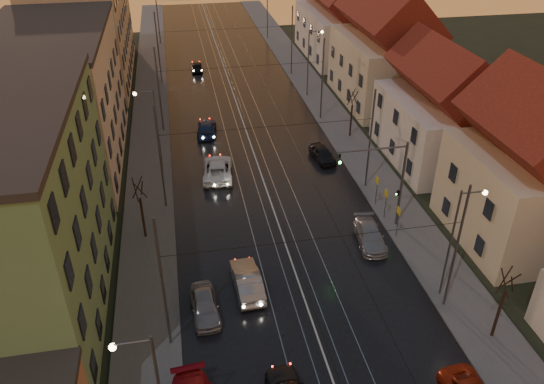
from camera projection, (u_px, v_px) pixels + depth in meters
road at (243, 121)px, 58.45m from camera, size 16.00×120.00×0.04m
sidewalk_left at (150, 128)px, 56.83m from camera, size 4.00×120.00×0.15m
sidewalk_right at (330, 114)px, 60.00m from camera, size 4.00×120.00×0.15m
tram_rail_0 at (223, 122)px, 58.08m from camera, size 0.06×120.00×0.03m
tram_rail_1 at (236, 121)px, 58.31m from camera, size 0.06×120.00×0.03m
tram_rail_2 at (249, 120)px, 58.55m from camera, size 0.06×120.00×0.03m
tram_rail_3 at (262, 119)px, 58.78m from camera, size 0.06×120.00×0.03m
apartment_left_1 at (1, 222)px, 30.52m from camera, size 10.00×18.00×13.00m
apartment_left_2 at (57, 101)px, 47.52m from camera, size 10.00×20.00×12.00m
apartment_left_3 at (84, 24)px, 67.09m from camera, size 10.00×24.00×14.00m
house_right_1 at (528, 174)px, 37.37m from camera, size 8.67×10.20×10.80m
house_right_2 at (442, 113)px, 48.67m from camera, size 9.18×12.24×9.20m
house_right_3 at (385, 53)px, 60.62m from camera, size 9.18×14.28×11.50m
house_right_4 at (338, 21)px, 76.09m from camera, size 9.18×16.32×10.00m
catenary_pole_l_1 at (163, 286)px, 28.79m from camera, size 0.16×0.16×9.00m
catenary_pole_r_1 at (456, 250)px, 31.51m from camera, size 0.16×0.16×9.00m
catenary_pole_l_2 at (160, 159)px, 41.35m from camera, size 0.16×0.16×9.00m
catenary_pole_r_2 at (370, 141)px, 44.07m from camera, size 0.16×0.16×9.00m
catenary_pole_l_3 at (159, 91)px, 53.90m from camera, size 0.16×0.16×9.00m
catenary_pole_r_3 at (322, 80)px, 56.63m from camera, size 0.16×0.16×9.00m
catenary_pole_l_4 at (158, 48)px, 66.46m from camera, size 0.16×0.16×9.00m
catenary_pole_r_4 at (292, 41)px, 69.18m from camera, size 0.16×0.16×9.00m
catenary_pole_l_5 at (158, 15)px, 81.53m from camera, size 0.16×0.16×9.00m
catenary_pole_r_5 at (267, 10)px, 84.25m from camera, size 0.16×0.16×9.00m
street_lamp_1 at (457, 234)px, 32.23m from camera, size 1.75×0.32×8.00m
street_lamp_2 at (153, 123)px, 46.09m from camera, size 1.75×0.32×8.00m
street_lamp_3 at (311, 57)px, 62.36m from camera, size 1.75×0.32×8.00m
traffic_light_mast at (390, 175)px, 38.90m from camera, size 5.30×0.32×7.20m
bare_tree_0 at (142, 210)px, 38.80m from camera, size 1.09×1.09×5.11m
bare_tree_1 at (500, 306)px, 30.31m from camera, size 1.09×1.09×5.11m
bare_tree_2 at (352, 114)px, 53.78m from camera, size 1.09×1.09×5.11m
driving_car_1 at (247, 280)px, 34.77m from camera, size 1.88×4.80×1.56m
driving_car_2 at (218, 169)px, 47.67m from camera, size 3.15×5.78×1.54m
driving_car_3 at (207, 128)px, 55.27m from camera, size 2.47×4.85×1.35m
driving_car_4 at (197, 67)px, 72.42m from camera, size 1.51×3.75×1.28m
parked_left_3 at (205, 305)px, 32.89m from camera, size 1.87×4.18×1.40m
parked_right_1 at (370, 236)px, 39.19m from camera, size 2.28×4.66×1.31m
parked_right_2 at (322, 154)px, 50.31m from camera, size 2.13×4.15×1.35m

